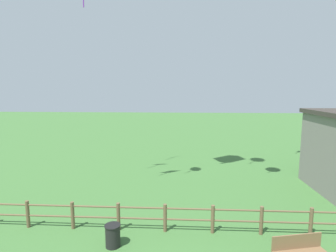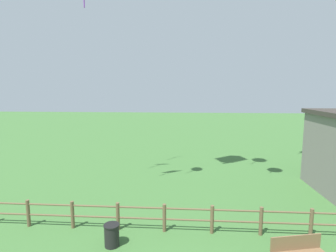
{
  "view_description": "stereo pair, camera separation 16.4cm",
  "coord_description": "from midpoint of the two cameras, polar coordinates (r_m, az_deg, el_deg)",
  "views": [
    {
      "loc": [
        0.65,
        -4.03,
        5.46
      ],
      "look_at": [
        0.0,
        7.52,
        3.88
      ],
      "focal_mm": 28.0,
      "sensor_mm": 36.0,
      "label": 1
    },
    {
      "loc": [
        0.81,
        -4.01,
        5.46
      ],
      "look_at": [
        0.0,
        7.52,
        3.88
      ],
      "focal_mm": 28.0,
      "sensor_mm": 36.0,
      "label": 2
    }
  ],
  "objects": [
    {
      "name": "park_bench_near_fence",
      "position": [
        9.89,
        26.82,
        -23.08
      ],
      "size": [
        1.74,
        0.75,
        0.96
      ],
      "color": "brown",
      "rests_on": "ground_plane"
    },
    {
      "name": "trash_bin",
      "position": [
        10.16,
        -11.66,
        -22.24
      ],
      "size": [
        0.56,
        0.56,
        0.8
      ],
      "color": "black",
      "rests_on": "ground_plane"
    },
    {
      "name": "wooden_fence",
      "position": [
        10.72,
        -0.33,
        -19.02
      ],
      "size": [
        18.48,
        0.14,
        1.11
      ],
      "color": "brown",
      "rests_on": "ground_plane"
    }
  ]
}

